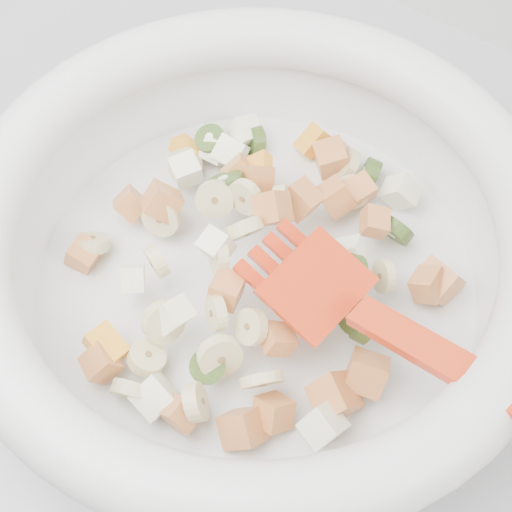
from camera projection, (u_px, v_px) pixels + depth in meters
The scene contains 1 object.
mixing_bowl at pixel (257, 247), 0.50m from camera, with size 0.46×0.38×0.12m.
Camera 1 is at (0.02, 1.17, 1.38)m, focal length 55.00 mm.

